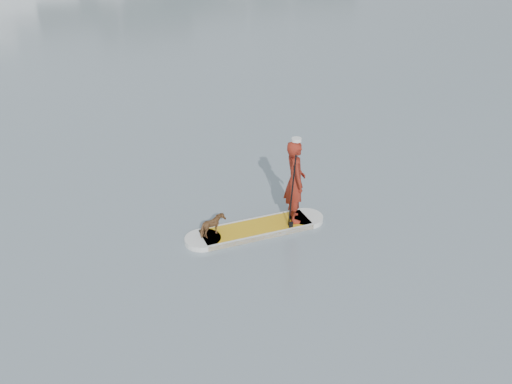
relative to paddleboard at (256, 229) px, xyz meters
name	(u,v)px	position (x,y,z in m)	size (l,w,h in m)	color
ground	(135,234)	(-2.43, 1.20, -0.06)	(140.00, 140.00, 0.00)	gray
paddleboard	(256,229)	(0.00, 0.00, 0.00)	(3.28, 1.09, 0.12)	gold
paddler	(295,181)	(0.93, -0.11, 1.02)	(0.70, 0.46, 1.93)	maroon
white_cap	(296,140)	(0.93, -0.11, 2.02)	(0.22, 0.22, 0.07)	silver
dog	(212,226)	(-1.01, 0.12, 0.31)	(0.27, 0.59, 0.50)	brown
paddle	(292,201)	(0.68, -0.40, 0.74)	(0.10, 0.30, 2.00)	black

